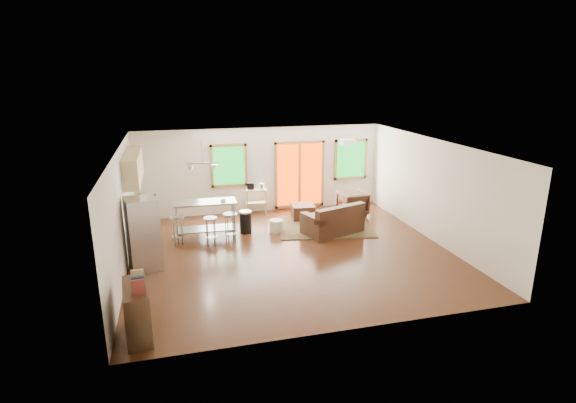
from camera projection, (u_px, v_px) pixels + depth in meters
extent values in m
cube|color=#371B0E|center=(291.00, 253.00, 10.85)|extent=(7.50, 7.00, 0.02)
cube|color=white|center=(291.00, 145.00, 10.11)|extent=(7.50, 7.00, 0.02)
cube|color=silver|center=(262.00, 170.00, 13.74)|extent=(7.50, 0.02, 2.60)
cube|color=silver|center=(121.00, 213.00, 9.57)|extent=(0.02, 7.00, 2.60)
cube|color=silver|center=(434.00, 190.00, 11.39)|extent=(0.02, 7.00, 2.60)
cube|color=silver|center=(348.00, 260.00, 7.22)|extent=(7.50, 0.02, 2.60)
cube|color=#0F631B|center=(229.00, 166.00, 13.39)|extent=(0.94, 0.02, 1.14)
cube|color=olive|center=(228.00, 145.00, 13.22)|extent=(1.10, 0.05, 0.08)
cube|color=olive|center=(230.00, 185.00, 13.57)|extent=(1.10, 0.05, 0.08)
cube|color=olive|center=(212.00, 166.00, 13.27)|extent=(0.08, 0.05, 1.30)
cube|color=olive|center=(246.00, 165.00, 13.52)|extent=(0.08, 0.05, 1.30)
cube|color=#CC3000|center=(300.00, 175.00, 14.04)|extent=(1.44, 0.02, 1.94)
cube|color=olive|center=(300.00, 142.00, 13.76)|extent=(1.60, 0.05, 0.08)
cube|color=olive|center=(299.00, 205.00, 14.32)|extent=(1.60, 0.05, 0.08)
cube|color=olive|center=(276.00, 176.00, 13.86)|extent=(0.08, 0.05, 2.10)
cube|color=olive|center=(323.00, 173.00, 14.22)|extent=(0.08, 0.05, 2.10)
cube|color=olive|center=(300.00, 175.00, 14.04)|extent=(0.08, 0.05, 1.94)
cube|color=#0F631B|center=(351.00, 159.00, 14.34)|extent=(0.94, 0.02, 1.14)
cube|color=olive|center=(351.00, 140.00, 14.17)|extent=(1.10, 0.05, 0.08)
cube|color=olive|center=(350.00, 178.00, 14.51)|extent=(1.10, 0.05, 0.08)
cube|color=olive|center=(336.00, 160.00, 14.22)|extent=(0.08, 0.05, 1.30)
cube|color=olive|center=(365.00, 159.00, 14.46)|extent=(0.08, 0.05, 1.30)
cube|color=#3A5333|center=(325.00, 226.00, 12.62)|extent=(2.89, 2.42, 0.03)
cube|color=#321D12|center=(332.00, 225.00, 12.12)|extent=(1.74, 1.32, 0.43)
cube|color=#321D12|center=(341.00, 214.00, 11.73)|extent=(1.53, 0.69, 0.39)
cube|color=#321D12|center=(313.00, 219.00, 11.68)|extent=(0.48, 0.90, 0.16)
cube|color=#321D12|center=(352.00, 210.00, 12.39)|extent=(0.48, 0.90, 0.16)
cube|color=#321D12|center=(321.00, 217.00, 11.90)|extent=(0.79, 0.74, 0.12)
cube|color=#321D12|center=(341.00, 213.00, 12.26)|extent=(0.79, 0.74, 0.12)
cube|color=#372414|center=(342.00, 212.00, 12.74)|extent=(1.09, 0.83, 0.04)
cube|color=#372414|center=(335.00, 223.00, 12.41)|extent=(0.07, 0.07, 0.35)
cube|color=#372414|center=(357.00, 218.00, 12.82)|extent=(0.07, 0.07, 0.35)
cube|color=#372414|center=(326.00, 219.00, 12.76)|extent=(0.07, 0.07, 0.35)
cube|color=#372414|center=(348.00, 214.00, 13.17)|extent=(0.07, 0.07, 0.35)
imported|color=#321D12|center=(353.00, 202.00, 13.59)|extent=(0.81, 0.77, 0.79)
cube|color=#321D12|center=(303.00, 212.00, 13.26)|extent=(0.72, 0.72, 0.43)
cylinder|color=white|center=(276.00, 226.00, 12.21)|extent=(0.48, 0.48, 0.33)
imported|color=silver|center=(341.00, 208.00, 12.71)|extent=(0.22, 0.23, 0.18)
sphere|color=#B52424|center=(342.00, 203.00, 12.69)|extent=(0.08, 0.08, 0.07)
sphere|color=#B52424|center=(340.00, 202.00, 12.64)|extent=(0.08, 0.08, 0.07)
sphere|color=#B52424|center=(341.00, 201.00, 12.70)|extent=(0.08, 0.08, 0.07)
imported|color=maroon|center=(348.00, 203.00, 12.92)|extent=(0.23, 0.08, 0.31)
cube|color=tan|center=(144.00, 224.00, 11.46)|extent=(0.60, 2.20, 0.90)
cube|color=black|center=(142.00, 207.00, 11.33)|extent=(0.64, 2.24, 0.04)
cube|color=tan|center=(133.00, 167.00, 11.01)|extent=(0.36, 2.20, 0.70)
cylinder|color=#B7BABC|center=(141.00, 208.00, 10.83)|extent=(0.12, 0.12, 0.18)
cube|color=black|center=(142.00, 198.00, 11.67)|extent=(0.22, 0.18, 0.20)
cube|color=#B7BABC|center=(143.00, 234.00, 9.75)|extent=(0.78, 0.77, 1.63)
cube|color=gray|center=(158.00, 232.00, 9.89)|extent=(0.16, 0.58, 1.59)
cylinder|color=gray|center=(160.00, 228.00, 9.70)|extent=(0.03, 0.03, 1.08)
cylinder|color=gray|center=(156.00, 223.00, 10.03)|extent=(0.03, 0.03, 1.08)
cube|color=#B7BABC|center=(205.00, 202.00, 11.49)|extent=(1.61, 0.69, 0.04)
cube|color=gray|center=(206.00, 229.00, 11.69)|extent=(1.50, 0.60, 0.03)
cylinder|color=gray|center=(177.00, 226.00, 11.25)|extent=(0.04, 0.04, 0.96)
cylinder|color=gray|center=(235.00, 222.00, 11.55)|extent=(0.04, 0.04, 0.96)
cylinder|color=gray|center=(177.00, 220.00, 11.70)|extent=(0.04, 0.04, 0.96)
cylinder|color=gray|center=(233.00, 216.00, 12.01)|extent=(0.04, 0.04, 0.96)
imported|color=white|center=(223.00, 201.00, 11.49)|extent=(0.14, 0.11, 0.13)
cylinder|color=#B7BABC|center=(177.00, 217.00, 11.15)|extent=(0.39, 0.39, 0.04)
cylinder|color=gray|center=(181.00, 229.00, 11.37)|extent=(0.03, 0.03, 0.71)
cylinder|color=gray|center=(174.00, 230.00, 11.31)|extent=(0.03, 0.03, 0.71)
cylinder|color=gray|center=(174.00, 233.00, 11.14)|extent=(0.03, 0.03, 0.71)
cylinder|color=gray|center=(182.00, 232.00, 11.20)|extent=(0.03, 0.03, 0.71)
cylinder|color=gray|center=(178.00, 236.00, 11.29)|extent=(0.35, 0.35, 0.02)
cylinder|color=#B7BABC|center=(210.00, 218.00, 11.12)|extent=(0.36, 0.36, 0.04)
cylinder|color=gray|center=(214.00, 231.00, 11.33)|extent=(0.03, 0.03, 0.68)
cylinder|color=gray|center=(207.00, 231.00, 11.28)|extent=(0.03, 0.03, 0.68)
cylinder|color=gray|center=(208.00, 234.00, 11.11)|extent=(0.03, 0.03, 0.68)
cylinder|color=gray|center=(215.00, 233.00, 11.16)|extent=(0.03, 0.03, 0.68)
cylinder|color=gray|center=(211.00, 237.00, 11.25)|extent=(0.33, 0.33, 0.02)
cylinder|color=#B7BABC|center=(230.00, 214.00, 11.31)|extent=(0.47, 0.47, 0.04)
cylinder|color=gray|center=(235.00, 228.00, 11.50)|extent=(0.03, 0.03, 0.72)
cylinder|color=gray|center=(228.00, 227.00, 11.52)|extent=(0.03, 0.03, 0.72)
cylinder|color=gray|center=(226.00, 230.00, 11.34)|extent=(0.03, 0.03, 0.72)
cylinder|color=gray|center=(233.00, 230.00, 11.32)|extent=(0.03, 0.03, 0.72)
cylinder|color=gray|center=(231.00, 233.00, 11.46)|extent=(0.42, 0.42, 0.02)
cylinder|color=black|center=(246.00, 223.00, 12.10)|extent=(0.42, 0.42, 0.57)
cylinder|color=#B7BABC|center=(245.00, 212.00, 12.02)|extent=(0.43, 0.43, 0.05)
cube|color=tan|center=(256.00, 190.00, 13.59)|extent=(0.70, 0.51, 0.04)
cube|color=tan|center=(256.00, 202.00, 13.70)|extent=(0.66, 0.48, 0.03)
cube|color=tan|center=(247.00, 203.00, 13.51)|extent=(0.04, 0.04, 0.77)
cube|color=tan|center=(266.00, 203.00, 13.56)|extent=(0.04, 0.04, 0.77)
cube|color=tan|center=(247.00, 200.00, 13.83)|extent=(0.04, 0.04, 0.77)
cube|color=tan|center=(265.00, 200.00, 13.88)|extent=(0.04, 0.04, 0.77)
cube|color=black|center=(251.00, 186.00, 13.54)|extent=(0.23, 0.21, 0.20)
cylinder|color=#B7BABC|center=(262.00, 186.00, 13.58)|extent=(0.17, 0.17, 0.17)
cube|color=#372414|center=(137.00, 311.00, 7.33)|extent=(0.48, 1.03, 0.89)
cube|color=maroon|center=(138.00, 288.00, 6.89)|extent=(0.20, 0.07, 0.27)
cube|color=navy|center=(138.00, 284.00, 7.04)|extent=(0.20, 0.07, 0.24)
cube|color=tan|center=(138.00, 278.00, 7.18)|extent=(0.20, 0.07, 0.29)
cube|color=maroon|center=(137.00, 276.00, 7.34)|extent=(0.20, 0.07, 0.22)
cube|color=white|center=(348.00, 142.00, 11.08)|extent=(0.35, 0.35, 0.12)
cylinder|color=gray|center=(202.00, 151.00, 11.13)|extent=(0.02, 0.02, 0.60)
cube|color=gray|center=(202.00, 163.00, 11.22)|extent=(0.80, 0.04, 0.03)
cone|color=#B7BABC|center=(191.00, 169.00, 11.18)|extent=(0.18, 0.18, 0.14)
cone|color=#B7BABC|center=(215.00, 167.00, 11.32)|extent=(0.18, 0.18, 0.14)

